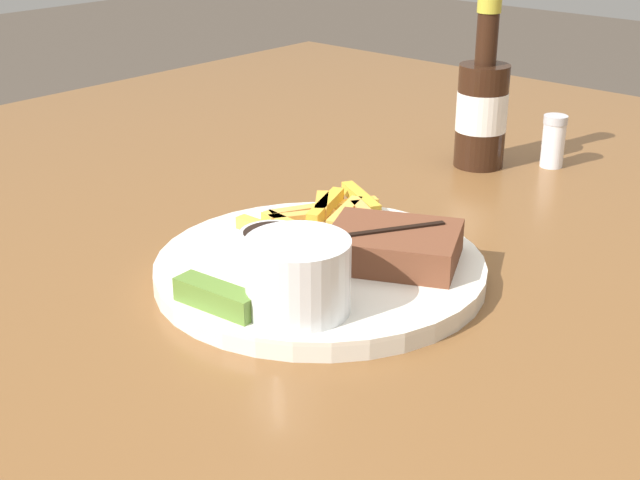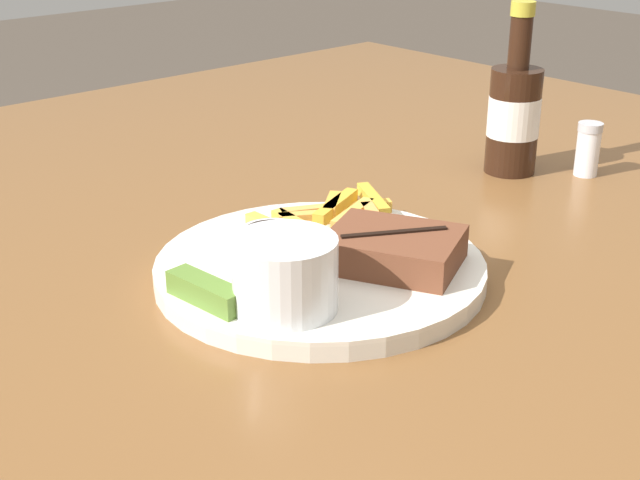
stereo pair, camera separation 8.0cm
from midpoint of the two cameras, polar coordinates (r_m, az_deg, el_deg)
dining_table at (r=0.84m, az=-2.74°, el=-5.71°), size 1.58×1.70×0.74m
dinner_plate at (r=0.81m, az=-2.82°, el=-1.95°), size 0.30×0.30×0.02m
steak_portion at (r=0.80m, az=1.91°, el=-0.42°), size 0.14×0.13×0.03m
fries_pile at (r=0.87m, az=-1.99°, el=1.46°), size 0.14×0.14×0.02m
coleslaw_cup at (r=0.70m, az=-4.66°, el=-2.10°), size 0.08×0.08×0.06m
dipping_sauce_cup at (r=0.80m, az=-5.93°, el=-0.40°), size 0.06×0.06×0.03m
pickle_spear at (r=0.73m, az=-9.78°, el=-3.68°), size 0.08×0.03×0.02m
fork_utensil at (r=0.87m, az=-4.77°, el=0.70°), size 0.13×0.06×0.00m
knife_utensil at (r=0.83m, az=-0.61°, el=-0.42°), size 0.12×0.14×0.01m
beer_bottle at (r=1.11m, az=8.29°, el=8.29°), size 0.06×0.06×0.20m
salt_shaker at (r=1.13m, az=12.84°, el=6.16°), size 0.03×0.03×0.07m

